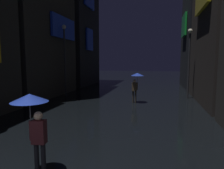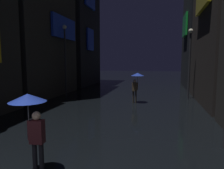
{
  "view_description": "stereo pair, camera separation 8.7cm",
  "coord_description": "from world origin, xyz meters",
  "px_view_note": "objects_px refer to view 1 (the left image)",
  "views": [
    {
      "loc": [
        2.71,
        -2.15,
        2.9
      ],
      "look_at": [
        0.0,
        9.49,
        1.53
      ],
      "focal_mm": 32.0,
      "sensor_mm": 36.0,
      "label": 1
    },
    {
      "loc": [
        2.8,
        -2.13,
        2.9
      ],
      "look_at": [
        0.0,
        9.49,
        1.53
      ],
      "focal_mm": 32.0,
      "sensor_mm": 36.0,
      "label": 2
    }
  ],
  "objects_px": {
    "streetlamp_left_far": "(65,52)",
    "pedestrian_foreground_left_blue": "(136,79)",
    "streetlamp_right_far": "(189,55)",
    "pedestrian_midstreet_left_blue": "(33,112)"
  },
  "relations": [
    {
      "from": "pedestrian_foreground_left_blue",
      "to": "pedestrian_midstreet_left_blue",
      "type": "distance_m",
      "value": 9.77
    },
    {
      "from": "pedestrian_midstreet_left_blue",
      "to": "pedestrian_foreground_left_blue",
      "type": "bearing_deg",
      "value": 81.11
    },
    {
      "from": "pedestrian_midstreet_left_blue",
      "to": "streetlamp_left_far",
      "type": "distance_m",
      "value": 12.43
    },
    {
      "from": "streetlamp_right_far",
      "to": "streetlamp_left_far",
      "type": "xyz_separation_m",
      "value": [
        -10.0,
        -0.98,
        0.29
      ]
    },
    {
      "from": "pedestrian_midstreet_left_blue",
      "to": "streetlamp_right_far",
      "type": "xyz_separation_m",
      "value": [
        5.29,
        12.31,
        1.72
      ]
    },
    {
      "from": "streetlamp_right_far",
      "to": "streetlamp_left_far",
      "type": "height_order",
      "value": "streetlamp_left_far"
    },
    {
      "from": "pedestrian_midstreet_left_blue",
      "to": "streetlamp_left_far",
      "type": "height_order",
      "value": "streetlamp_left_far"
    },
    {
      "from": "streetlamp_right_far",
      "to": "streetlamp_left_far",
      "type": "bearing_deg",
      "value": -174.39
    },
    {
      "from": "pedestrian_foreground_left_blue",
      "to": "streetlamp_left_far",
      "type": "height_order",
      "value": "streetlamp_left_far"
    },
    {
      "from": "streetlamp_left_far",
      "to": "pedestrian_foreground_left_blue",
      "type": "bearing_deg",
      "value": -15.03
    }
  ]
}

